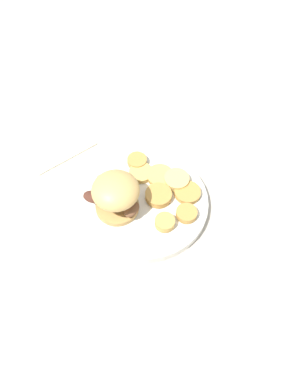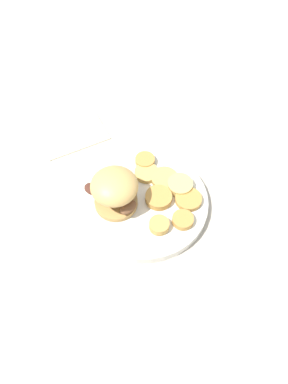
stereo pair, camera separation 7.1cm
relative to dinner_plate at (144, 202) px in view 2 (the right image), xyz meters
name	(u,v)px [view 2 (the right image)]	position (x,y,z in m)	size (l,w,h in m)	color
ground_plane	(144,205)	(0.00, 0.00, -0.01)	(4.00, 4.00, 0.00)	#B2A899
dinner_plate	(144,202)	(0.00, 0.00, 0.00)	(0.25, 0.25, 0.02)	white
sandwich	(114,190)	(0.04, 0.03, 0.05)	(0.11, 0.10, 0.08)	tan
potato_round_0	(159,198)	(-0.03, -0.01, 0.02)	(0.05, 0.05, 0.01)	#BC8942
potato_round_1	(165,179)	(-0.02, -0.06, 0.01)	(0.05, 0.05, 0.01)	tan
potato_round_2	(146,173)	(0.02, -0.06, 0.01)	(0.05, 0.05, 0.01)	tan
potato_round_3	(180,185)	(-0.05, -0.06, 0.02)	(0.05, 0.05, 0.02)	#DBB766
potato_round_4	(183,220)	(-0.09, 0.01, 0.02)	(0.04, 0.04, 0.01)	#BC8942
potato_round_5	(188,199)	(-0.08, -0.04, 0.01)	(0.05, 0.05, 0.01)	#BC8942
potato_round_6	(145,160)	(0.04, -0.08, 0.02)	(0.04, 0.04, 0.01)	#BC8942
potato_round_7	(159,225)	(-0.05, 0.04, 0.02)	(0.04, 0.04, 0.02)	tan
fork	(183,329)	(-0.17, 0.18, -0.01)	(0.17, 0.08, 0.00)	silver
napkin	(73,135)	(0.23, -0.09, -0.01)	(0.14, 0.09, 0.01)	beige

